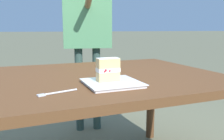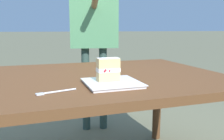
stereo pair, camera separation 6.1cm
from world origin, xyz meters
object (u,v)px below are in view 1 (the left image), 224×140
object	(u,v)px
patio_table	(76,90)
dessert_fork	(55,93)
cake_slice	(108,70)
diner_person	(87,19)
dessert_plate	(112,83)

from	to	relation	value
patio_table	dessert_fork	xyz separation A→B (m)	(-0.16, -0.32, 0.08)
cake_slice	diner_person	bearing A→B (deg)	79.28
dessert_fork	cake_slice	bearing A→B (deg)	17.24
diner_person	dessert_plate	bearing A→B (deg)	-99.87
cake_slice	diner_person	xyz separation A→B (m)	(0.20, 1.07, 0.27)
dessert_fork	diner_person	distance (m)	1.29
dessert_plate	cake_slice	bearing A→B (deg)	126.59
dessert_plate	diner_person	bearing A→B (deg)	80.13
patio_table	diner_person	bearing A→B (deg)	70.05
dessert_plate	dessert_fork	world-z (taller)	dessert_plate
cake_slice	diner_person	world-z (taller)	diner_person
dessert_plate	dessert_fork	size ratio (longest dim) A/B	1.49
patio_table	cake_slice	bearing A→B (deg)	-67.46
patio_table	cake_slice	distance (m)	0.30
dessert_plate	cake_slice	size ratio (longest dim) A/B	2.29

